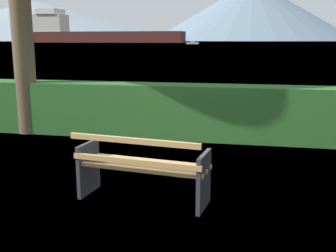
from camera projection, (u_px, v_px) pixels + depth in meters
name	position (u px, v px, depth m)	size (l,w,h in m)	color
ground_plane	(144.00, 199.00, 5.12)	(1400.00, 1400.00, 0.00)	#4C6B33
water_surface	(250.00, 42.00, 299.55)	(620.00, 620.00, 0.00)	#6B8EA3
park_bench	(142.00, 169.00, 4.98)	(1.68, 0.78, 0.87)	tan
hedge_row	(186.00, 112.00, 8.23)	(13.87, 0.70, 1.09)	#285B23
cargo_ship_large	(88.00, 33.00, 247.36)	(102.64, 18.46, 20.06)	#471E19
fishing_boat_near	(193.00, 43.00, 166.01)	(5.11, 2.78, 1.37)	silver
distant_hills	(194.00, 15.00, 547.03)	(905.24, 437.28, 78.09)	gray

